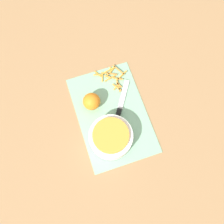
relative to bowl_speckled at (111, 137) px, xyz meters
name	(u,v)px	position (x,y,z in m)	size (l,w,h in m)	color
ground_plane	(112,115)	(0.10, -0.04, -0.04)	(4.00, 4.00, 0.00)	#9E754C
cutting_board	(112,114)	(0.10, -0.04, -0.04)	(0.44, 0.29, 0.01)	#84B793
bowl_speckled	(111,137)	(0.00, 0.00, 0.00)	(0.18, 0.18, 0.08)	silver
knife	(119,112)	(0.10, -0.07, -0.03)	(0.21, 0.14, 0.02)	black
orange_left	(92,101)	(0.17, 0.03, 0.00)	(0.07, 0.07, 0.07)	orange
peel_pile	(112,77)	(0.27, -0.09, -0.03)	(0.14, 0.15, 0.01)	orange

